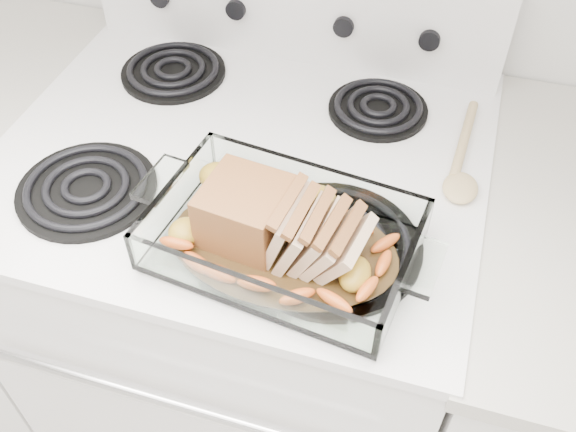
# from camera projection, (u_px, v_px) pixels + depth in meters

# --- Properties ---
(electric_range) EXTENTS (0.78, 0.70, 1.12)m
(electric_range) POSITION_uv_depth(u_px,v_px,m) (253.00, 310.00, 1.37)
(electric_range) COLOR white
(electric_range) RESTS_ON ground
(baking_dish) EXTENTS (0.34, 0.23, 0.07)m
(baking_dish) POSITION_uv_depth(u_px,v_px,m) (284.00, 241.00, 0.86)
(baking_dish) COLOR white
(baking_dish) RESTS_ON electric_range
(pork_roast) EXTENTS (0.22, 0.11, 0.09)m
(pork_roast) POSITION_uv_depth(u_px,v_px,m) (268.00, 222.00, 0.85)
(pork_roast) COLOR brown
(pork_roast) RESTS_ON baking_dish
(roast_vegetables) EXTENTS (0.33, 0.18, 0.04)m
(roast_vegetables) POSITION_uv_depth(u_px,v_px,m) (288.00, 220.00, 0.88)
(roast_vegetables) COLOR orange
(roast_vegetables) RESTS_ON baking_dish
(wooden_spoon) EXTENTS (0.05, 0.25, 0.02)m
(wooden_spoon) POSITION_uv_depth(u_px,v_px,m) (462.00, 166.00, 0.99)
(wooden_spoon) COLOR tan
(wooden_spoon) RESTS_ON electric_range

